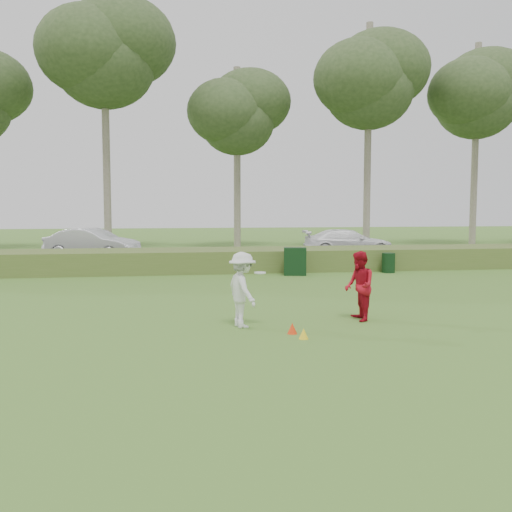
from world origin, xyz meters
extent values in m
plane|color=#3F7025|center=(0.00, 0.00, 0.00)|extent=(120.00, 120.00, 0.00)
cube|color=#4B6327|center=(0.00, 12.00, 0.45)|extent=(80.00, 3.00, 0.90)
cube|color=#2D2D2D|center=(0.00, 17.00, 0.03)|extent=(80.00, 6.00, 0.06)
cylinder|color=gray|center=(-6.00, 23.00, 7.75)|extent=(0.44, 0.44, 15.50)
ellipsoid|color=#324623|center=(-6.00, 23.00, 11.62)|extent=(7.80, 7.80, 6.60)
cylinder|color=gray|center=(2.00, 24.50, 5.75)|extent=(0.44, 0.44, 11.50)
ellipsoid|color=#324623|center=(2.00, 24.50, 8.62)|extent=(6.24, 6.24, 5.28)
cylinder|color=gray|center=(10.00, 22.50, 7.00)|extent=(0.44, 0.44, 14.00)
ellipsoid|color=#324623|center=(10.00, 22.50, 10.50)|extent=(7.28, 7.28, 6.16)
cylinder|color=gray|center=(18.00, 23.80, 6.75)|extent=(0.44, 0.44, 13.50)
ellipsoid|color=#324623|center=(18.00, 23.80, 10.12)|extent=(7.02, 7.02, 5.94)
imported|color=white|center=(-0.86, 0.48, 0.85)|extent=(0.91, 1.23, 1.70)
cylinder|color=white|center=(-0.46, 0.48, 1.23)|extent=(0.27, 0.27, 0.03)
imported|color=#AF0F1F|center=(1.98, 0.77, 0.83)|extent=(0.65, 0.82, 1.67)
cone|color=#F1350C|center=(0.10, -0.36, 0.12)|extent=(0.21, 0.21, 0.24)
cone|color=yellow|center=(0.23, -0.86, 0.11)|extent=(0.20, 0.20, 0.22)
cube|color=black|center=(2.48, 9.83, 0.55)|extent=(0.97, 0.71, 1.10)
cylinder|color=black|center=(6.47, 10.08, 0.41)|extent=(0.71, 0.71, 0.81)
imported|color=silver|center=(-6.21, 17.28, 0.84)|extent=(5.01, 3.42, 1.56)
imported|color=white|center=(7.21, 17.56, 0.77)|extent=(5.10, 2.60, 1.42)
camera|label=1|loc=(-2.53, -12.11, 2.73)|focal=40.00mm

